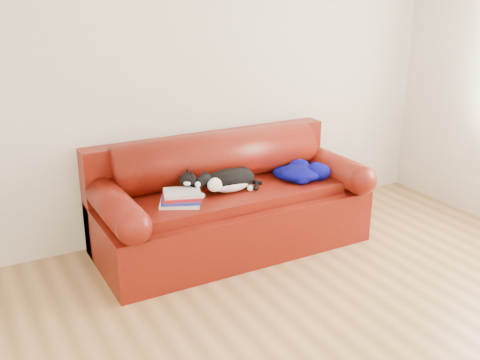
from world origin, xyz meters
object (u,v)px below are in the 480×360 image
object	(u,v)px
book_stack	(181,198)
cat	(230,181)
blanket	(301,172)
sofa_base	(231,219)

from	to	relation	value
book_stack	cat	world-z (taller)	cat
cat	blanket	size ratio (longest dim) A/B	1.34
cat	blanket	distance (m)	0.64
sofa_base	cat	bearing A→B (deg)	-126.62
cat	blanket	world-z (taller)	cat
sofa_base	blanket	world-z (taller)	blanket
book_stack	blanket	xyz separation A→B (m)	(1.07, 0.04, 0.01)
sofa_base	book_stack	size ratio (longest dim) A/B	5.98
cat	book_stack	bearing A→B (deg)	178.84
sofa_base	cat	distance (m)	0.35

